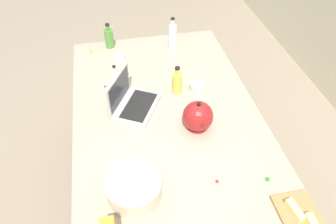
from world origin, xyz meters
TOP-DOWN VIEW (x-y plane):
  - ground_plane at (0.00, 0.00)m, footprint 12.00×12.00m
  - island_counter at (0.00, 0.00)m, footprint 1.92×1.14m
  - laptop at (-0.15, -0.20)m, footprint 0.38×0.35m
  - mixing_bowl_large at (0.49, -0.27)m, footprint 0.27×0.27m
  - bottle_oil at (-0.23, 0.11)m, footprint 0.07×0.07m
  - bottle_olive at (-0.87, -0.29)m, footprint 0.07×0.07m
  - bottle_vinegar at (-0.76, 0.19)m, footprint 0.06×0.06m
  - kettle at (0.10, 0.15)m, footprint 0.21×0.18m
  - cutting_board at (0.79, 0.46)m, footprint 0.31×0.18m
  - butter_stick_left at (0.74, 0.44)m, footprint 0.11×0.05m
  - ramekin_small at (-0.68, -0.23)m, footprint 0.07×0.07m
  - ramekin_medium at (-0.22, 0.25)m, footprint 0.11×0.11m
  - kitchen_timer at (-0.50, -0.28)m, footprint 0.07×0.07m
  - candy_0 at (-0.37, -0.36)m, footprint 0.01×0.01m
  - candy_1 at (0.50, 0.15)m, footprint 0.02×0.02m
  - candy_4 at (0.54, 0.40)m, footprint 0.02×0.02m
  - candy_5 at (-0.82, -0.44)m, footprint 0.02×0.02m
  - candy_6 at (-0.27, -0.27)m, footprint 0.02×0.02m

SIDE VIEW (x-z plane):
  - ground_plane at x=0.00m, z-range 0.00..0.00m
  - island_counter at x=0.00m, z-range 0.00..0.90m
  - candy_0 at x=-0.37m, z-range 0.90..0.91m
  - candy_1 at x=0.50m, z-range 0.90..0.92m
  - candy_5 at x=-0.82m, z-range 0.90..0.92m
  - cutting_board at x=0.79m, z-range 0.90..0.92m
  - candy_6 at x=-0.27m, z-range 0.90..0.92m
  - candy_4 at x=0.54m, z-range 0.90..0.92m
  - ramekin_small at x=-0.68m, z-range 0.90..0.94m
  - ramekin_medium at x=-0.22m, z-range 0.90..0.95m
  - kitchen_timer at x=-0.50m, z-range 0.90..0.97m
  - butter_stick_left at x=0.74m, z-range 0.92..0.95m
  - laptop at x=-0.15m, z-range 0.84..1.06m
  - mixing_bowl_large at x=0.49m, z-range 0.90..1.02m
  - bottle_oil at x=-0.23m, z-range 0.88..1.08m
  - bottle_olive at x=-0.87m, z-range 0.88..1.08m
  - kettle at x=0.10m, z-range 0.88..1.08m
  - bottle_vinegar at x=-0.76m, z-range 0.88..1.13m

